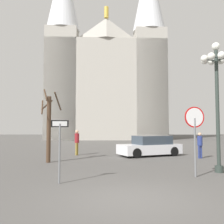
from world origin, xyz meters
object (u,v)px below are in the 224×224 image
at_px(parked_car_near_white, 150,146).
at_px(pedestrian_standing, 77,140).
at_px(cathedral, 106,79).
at_px(pedestrian_walking, 200,143).
at_px(one_way_arrow_sign, 60,143).
at_px(stop_sign, 195,127).
at_px(bare_tree, 49,126).
at_px(street_lamp, 217,80).

height_order(parked_car_near_white, pedestrian_standing, pedestrian_standing).
distance_m(cathedral, pedestrian_walking, 29.27).
height_order(one_way_arrow_sign, pedestrian_standing, one_way_arrow_sign).
height_order(cathedral, stop_sign, cathedral).
distance_m(cathedral, stop_sign, 34.16).
bearing_deg(bare_tree, street_lamp, -20.69).
bearing_deg(parked_car_near_white, cathedral, 98.06).
distance_m(street_lamp, pedestrian_walking, 5.92).
height_order(one_way_arrow_sign, pedestrian_walking, one_way_arrow_sign).
height_order(parked_car_near_white, pedestrian_walking, pedestrian_walking).
height_order(bare_tree, pedestrian_standing, bare_tree).
bearing_deg(cathedral, bare_tree, -95.34).
bearing_deg(pedestrian_standing, bare_tree, -107.25).
bearing_deg(street_lamp, one_way_arrow_sign, -162.08).
bearing_deg(street_lamp, stop_sign, -144.65).
relative_size(street_lamp, parked_car_near_white, 1.26).
distance_m(one_way_arrow_sign, parked_car_near_white, 9.69).
relative_size(stop_sign, pedestrian_walking, 1.71).
distance_m(stop_sign, pedestrian_standing, 9.72).
xyz_separation_m(one_way_arrow_sign, street_lamp, (6.60, 2.13, 2.71)).
bearing_deg(stop_sign, pedestrian_standing, 126.99).
relative_size(one_way_arrow_sign, bare_tree, 0.54).
bearing_deg(one_way_arrow_sign, street_lamp, 17.92).
xyz_separation_m(one_way_arrow_sign, pedestrian_standing, (-0.59, 8.90, -0.33)).
distance_m(cathedral, one_way_arrow_sign, 35.18).
bearing_deg(pedestrian_walking, cathedral, 103.74).
bearing_deg(bare_tree, pedestrian_walking, 10.95).
height_order(pedestrian_walking, pedestrian_standing, pedestrian_standing).
relative_size(stop_sign, street_lamp, 0.48).
distance_m(parked_car_near_white, pedestrian_standing, 5.20).
bearing_deg(cathedral, street_lamp, -79.97).
bearing_deg(parked_car_near_white, pedestrian_walking, -25.87).
bearing_deg(one_way_arrow_sign, cathedral, 88.37).
xyz_separation_m(cathedral, pedestrian_standing, (-1.56, -25.10, -9.31)).
bearing_deg(stop_sign, cathedral, 97.40).
height_order(stop_sign, bare_tree, bare_tree).
bearing_deg(pedestrian_standing, cathedral, 86.45).
distance_m(one_way_arrow_sign, pedestrian_standing, 8.92).
relative_size(one_way_arrow_sign, parked_car_near_white, 0.48).
bearing_deg(cathedral, parked_car_near_white, -81.94).
relative_size(parked_car_near_white, pedestrian_standing, 2.60).
xyz_separation_m(cathedral, stop_sign, (4.27, -32.83, -8.39)).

